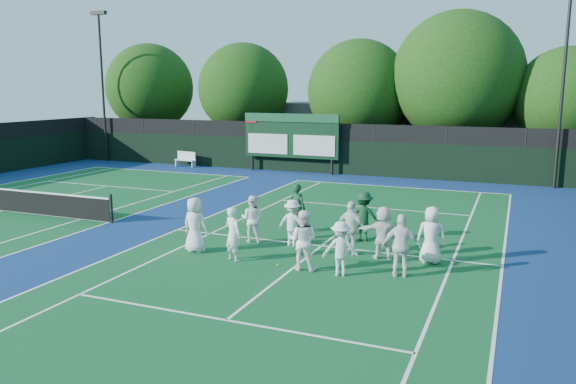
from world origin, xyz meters
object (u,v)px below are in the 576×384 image
at_px(scoreboard, 291,136).
at_px(tennis_net, 3,199).
at_px(bench, 186,159).
at_px(coach_left, 297,208).

xyz_separation_m(scoreboard, tennis_net, (-6.99, -14.59, -1.70)).
relative_size(bench, coach_left, 0.91).
height_order(bench, coach_left, coach_left).
height_order(scoreboard, bench, scoreboard).
bearing_deg(coach_left, tennis_net, 20.66).
xyz_separation_m(bench, coach_left, (12.89, -12.95, 0.35)).
relative_size(tennis_net, bench, 7.09).
bearing_deg(bench, tennis_net, -88.84).
distance_m(scoreboard, coach_left, 14.37).
xyz_separation_m(tennis_net, bench, (-0.29, 14.37, 0.03)).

